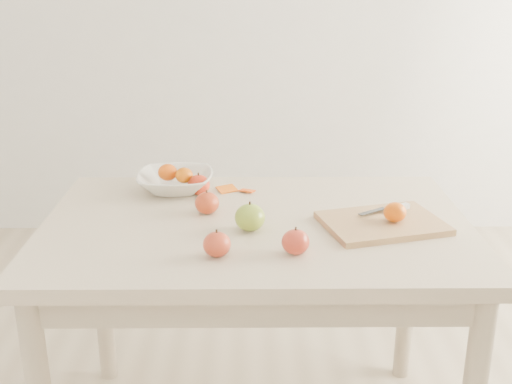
{
  "coord_description": "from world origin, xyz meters",
  "views": [
    {
      "loc": [
        -0.02,
        -1.67,
        1.43
      ],
      "look_at": [
        0.0,
        0.05,
        0.82
      ],
      "focal_mm": 45.0,
      "sensor_mm": 36.0,
      "label": 1
    }
  ],
  "objects": [
    {
      "name": "orange_peel_b",
      "position": [
        -0.03,
        0.25,
        0.75
      ],
      "size": [
        0.06,
        0.05,
        0.01
      ],
      "primitive_type": "cube",
      "rotation": [
        -0.14,
        0.0,
        -0.4
      ],
      "color": "#EE5310",
      "rests_on": "table"
    },
    {
      "name": "apple_red_e",
      "position": [
        0.1,
        -0.21,
        0.78
      ],
      "size": [
        0.07,
        0.07,
        0.06
      ],
      "primitive_type": "ellipsoid",
      "color": "maroon",
      "rests_on": "table"
    },
    {
      "name": "bowl_tangerine_far",
      "position": [
        -0.23,
        0.25,
        0.81
      ],
      "size": [
        0.06,
        0.06,
        0.05
      ],
      "primitive_type": "ellipsoid",
      "color": "#D96807",
      "rests_on": "fruit_bowl"
    },
    {
      "name": "apple_red_b",
      "position": [
        -0.14,
        0.06,
        0.78
      ],
      "size": [
        0.07,
        0.07,
        0.06
      ],
      "primitive_type": "ellipsoid",
      "color": "maroon",
      "rests_on": "table"
    },
    {
      "name": "bowl_tangerine_near",
      "position": [
        -0.28,
        0.28,
        0.81
      ],
      "size": [
        0.06,
        0.06,
        0.05
      ],
      "primitive_type": "ellipsoid",
      "color": "#D74707",
      "rests_on": "fruit_bowl"
    },
    {
      "name": "apple_red_c",
      "position": [
        -0.1,
        -0.23,
        0.78
      ],
      "size": [
        0.07,
        0.07,
        0.06
      ],
      "primitive_type": "ellipsoid",
      "color": "maroon",
      "rests_on": "table"
    },
    {
      "name": "cutting_board",
      "position": [
        0.35,
        -0.04,
        0.76
      ],
      "size": [
        0.37,
        0.31,
        0.02
      ],
      "primitive_type": "cube",
      "rotation": [
        0.0,
        0.0,
        0.27
      ],
      "color": "tan",
      "rests_on": "table"
    },
    {
      "name": "fruit_bowl",
      "position": [
        -0.26,
        0.27,
        0.78
      ],
      "size": [
        0.24,
        0.24,
        0.06
      ],
      "primitive_type": "imported",
      "color": "white",
      "rests_on": "table"
    },
    {
      "name": "table",
      "position": [
        0.0,
        0.0,
        0.65
      ],
      "size": [
        1.2,
        0.8,
        0.75
      ],
      "color": "beige",
      "rests_on": "ground"
    },
    {
      "name": "orange_peel_a",
      "position": [
        -0.09,
        0.26,
        0.75
      ],
      "size": [
        0.07,
        0.07,
        0.01
      ],
      "primitive_type": "cube",
      "rotation": [
        0.21,
        0.0,
        0.51
      ],
      "color": "orange",
      "rests_on": "table"
    },
    {
      "name": "apple_red_a",
      "position": [
        -0.18,
        0.23,
        0.78
      ],
      "size": [
        0.07,
        0.07,
        0.06
      ],
      "primitive_type": "ellipsoid",
      "color": "#9C0C07",
      "rests_on": "table"
    },
    {
      "name": "paring_knife",
      "position": [
        0.39,
        0.03,
        0.78
      ],
      "size": [
        0.16,
        0.09,
        0.01
      ],
      "color": "white",
      "rests_on": "cutting_board"
    },
    {
      "name": "apple_green",
      "position": [
        -0.02,
        -0.06,
        0.79
      ],
      "size": [
        0.08,
        0.08,
        0.07
      ],
      "primitive_type": "ellipsoid",
      "color": "olive",
      "rests_on": "table"
    },
    {
      "name": "board_tangerine",
      "position": [
        0.38,
        -0.05,
        0.8
      ],
      "size": [
        0.06,
        0.06,
        0.05
      ],
      "primitive_type": "ellipsoid",
      "color": "#CA4807",
      "rests_on": "cutting_board"
    }
  ]
}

